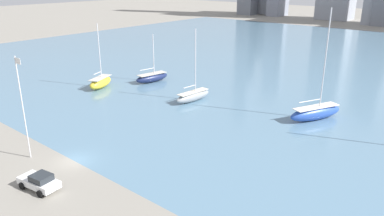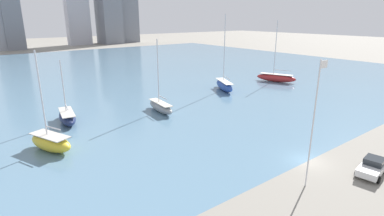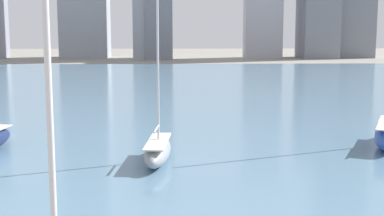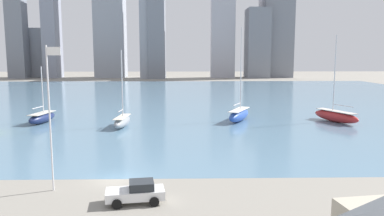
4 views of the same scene
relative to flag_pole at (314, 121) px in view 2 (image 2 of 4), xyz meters
The scene contains 9 objects.
ground_plane 8.85m from the flag_pole, 30.14° to the left, with size 500.00×500.00×0.00m, color gray.
harbor_water 73.34m from the flag_pole, 86.13° to the left, with size 180.00×140.00×0.00m.
flag_pole is the anchor object (origin of this frame).
sailboat_navy 36.73m from the flag_pole, 111.83° to the left, with size 3.52×7.95×9.85m.
sailboat_blue 41.11m from the flag_pole, 58.32° to the left, with size 6.01×9.54×16.77m.
sailboat_yellow 30.66m from the flag_pole, 126.97° to the left, with size 4.91×7.22×12.46m.
sailboat_gray 30.04m from the flag_pole, 87.66° to the left, with size 2.51×7.99×12.60m.
sailboat_red 51.27m from the flag_pole, 40.95° to the left, with size 5.88×10.03×15.33m.
parked_pickup_white 10.05m from the flag_pole, 21.25° to the right, with size 4.88×2.84×1.75m.
Camera 2 is at (-29.87, -16.91, 16.10)m, focal length 28.00 mm.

